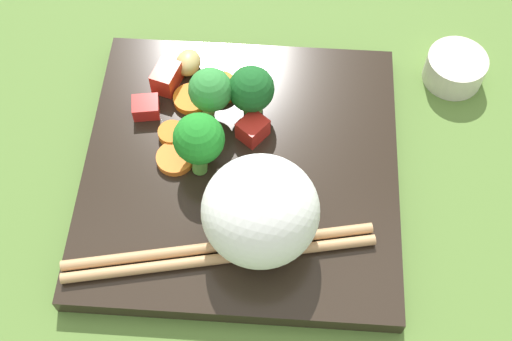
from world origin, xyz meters
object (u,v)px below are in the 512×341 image
carrot_slice_3 (191,99)px  broccoli_floret_2 (198,143)px  chopstick_pair (220,253)px  sauce_cup (455,68)px  rice_mound (260,211)px  square_plate (241,169)px

carrot_slice_3 → broccoli_floret_2: bearing=103.6°
chopstick_pair → sauce_cup: (-18.22, -18.13, -0.71)cm
rice_mound → chopstick_pair: size_ratio=0.37×
carrot_slice_3 → rice_mound: bearing=118.6°
rice_mound → broccoli_floret_2: bearing=-48.7°
broccoli_floret_2 → sauce_cup: bearing=-151.8°
rice_mound → chopstick_pair: (2.74, 1.84, -3.12)cm
square_plate → chopstick_pair: chopstick_pair is taller
square_plate → rice_mound: size_ratio=2.97×
broccoli_floret_2 → carrot_slice_3: broccoli_floret_2 is taller
carrot_slice_3 → square_plate: bearing=128.1°
square_plate → carrot_slice_3: 7.28cm
rice_mound → carrot_slice_3: size_ratio=2.86×
square_plate → sauce_cup: (-17.25, -10.55, 0.46)cm
square_plate → chopstick_pair: bearing=82.7°
rice_mound → chopstick_pair: rice_mound is taller
rice_mound → sauce_cup: rice_mound is taller
rice_mound → chopstick_pair: 4.54cm
square_plate → chopstick_pair: (0.97, 7.58, 1.17)cm
sauce_cup → chopstick_pair: bearing=44.9°
chopstick_pair → sauce_cup: size_ratio=4.39×
broccoli_floret_2 → sauce_cup: broccoli_floret_2 is taller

